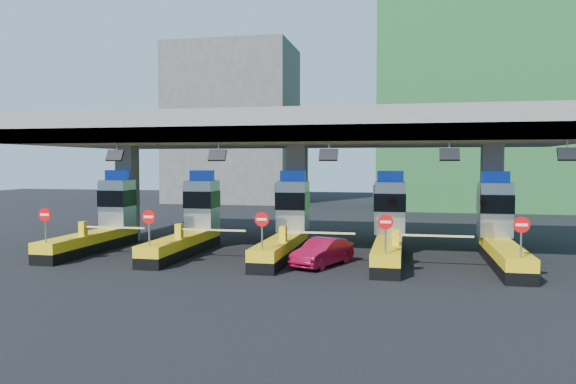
# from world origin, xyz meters

# --- Properties ---
(ground) EXTENTS (120.00, 120.00, 0.00)m
(ground) POSITION_xyz_m (0.00, 0.00, 0.00)
(ground) COLOR black
(ground) RESTS_ON ground
(toll_canopy) EXTENTS (28.00, 12.09, 7.00)m
(toll_canopy) POSITION_xyz_m (0.00, 2.87, 6.13)
(toll_canopy) COLOR slate
(toll_canopy) RESTS_ON ground
(toll_lane_far_left) EXTENTS (4.43, 8.00, 4.16)m
(toll_lane_far_left) POSITION_xyz_m (-10.00, 0.28, 1.40)
(toll_lane_far_left) COLOR black
(toll_lane_far_left) RESTS_ON ground
(toll_lane_left) EXTENTS (4.43, 8.00, 4.16)m
(toll_lane_left) POSITION_xyz_m (-5.00, 0.28, 1.40)
(toll_lane_left) COLOR black
(toll_lane_left) RESTS_ON ground
(toll_lane_center) EXTENTS (4.43, 8.00, 4.16)m
(toll_lane_center) POSITION_xyz_m (0.00, 0.28, 1.40)
(toll_lane_center) COLOR black
(toll_lane_center) RESTS_ON ground
(toll_lane_right) EXTENTS (4.43, 8.00, 4.16)m
(toll_lane_right) POSITION_xyz_m (5.00, 0.28, 1.40)
(toll_lane_right) COLOR black
(toll_lane_right) RESTS_ON ground
(toll_lane_far_right) EXTENTS (4.43, 8.00, 4.16)m
(toll_lane_far_right) POSITION_xyz_m (10.00, 0.28, 1.40)
(toll_lane_far_right) COLOR black
(toll_lane_far_right) RESTS_ON ground
(bg_building_scaffold) EXTENTS (18.00, 12.00, 28.00)m
(bg_building_scaffold) POSITION_xyz_m (12.00, 32.00, 14.00)
(bg_building_scaffold) COLOR #1E5926
(bg_building_scaffold) RESTS_ON ground
(bg_building_concrete) EXTENTS (14.00, 10.00, 18.00)m
(bg_building_concrete) POSITION_xyz_m (-14.00, 36.00, 9.00)
(bg_building_concrete) COLOR #4C4C49
(bg_building_concrete) RESTS_ON ground
(red_car) EXTENTS (2.54, 3.88, 1.21)m
(red_car) POSITION_xyz_m (2.17, -2.36, 0.60)
(red_car) COLOR maroon
(red_car) RESTS_ON ground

